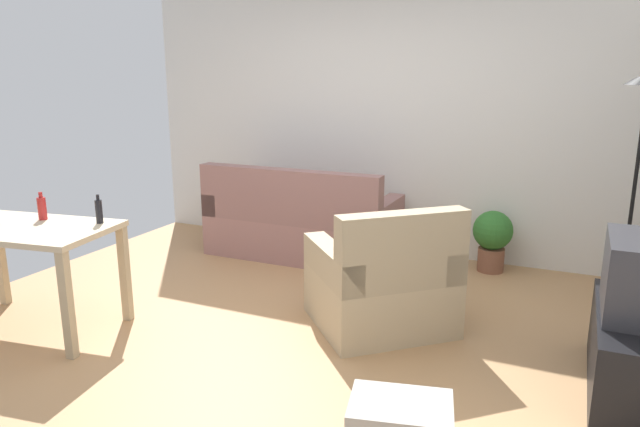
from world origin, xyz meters
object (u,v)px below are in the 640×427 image
potted_plant (492,237)px  tv_stand (634,354)px  armchair (383,285)px  bottle_red (42,208)px  desk (25,241)px  bottle_dark (99,211)px  couch (301,226)px

potted_plant → tv_stand: bearing=-60.4°
tv_stand → armchair: 1.60m
bottle_red → armchair: bearing=20.1°
desk → bottle_red: bearing=90.3°
potted_plant → bottle_dark: 3.38m
tv_stand → desk: (-3.86, -0.78, 0.41)m
couch → bottle_dark: size_ratio=8.96×
armchair → bottle_dark: (-1.86, -0.76, 0.53)m
desk → tv_stand: bearing=3.1°
bottle_red → potted_plant: bearing=40.4°
armchair → bottle_red: 2.52m
potted_plant → bottle_red: (-2.84, -2.42, 0.52)m
couch → potted_plant: couch is taller
armchair → bottle_red: size_ratio=6.09×
tv_stand → bottle_dark: size_ratio=5.34×
couch → tv_stand: 3.23m
desk → armchair: size_ratio=1.05×
couch → tv_stand: (2.85, -1.52, -0.07)m
potted_plant → bottle_red: bearing=-139.6°
tv_stand → desk: bearing=101.4°
couch → armchair: size_ratio=1.50×
bottle_red → tv_stand: bearing=8.6°
couch → bottle_dark: (-0.58, -2.02, 0.54)m
potted_plant → bottle_dark: size_ratio=2.77×
tv_stand → couch: bearing=61.9°
desk → potted_plant: (2.81, 2.61, -0.32)m
tv_stand → desk: size_ratio=0.85×
tv_stand → potted_plant: (-1.04, 1.83, 0.09)m
bottle_dark → bottle_red: bearing=-168.8°
armchair → bottle_dark: size_ratio=5.98×
couch → desk: size_ratio=1.43×
armchair → bottle_dark: bearing=-20.1°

